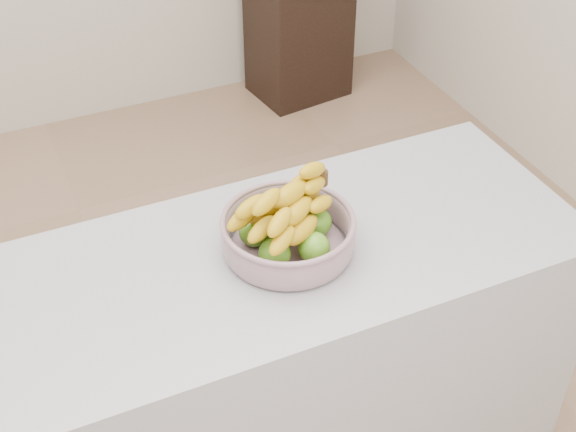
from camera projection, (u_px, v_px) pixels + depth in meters
name	position (u px, v px, depth m)	size (l,w,h in m)	color
ground	(165.00, 425.00, 2.57)	(4.00, 4.00, 0.00)	#95745B
counter	(187.00, 411.00, 2.06)	(2.00, 0.60, 0.90)	#A5A6AE
cabinet	(299.00, 21.00, 4.02)	(0.44, 0.36, 0.80)	black
fruit_bowl	(288.00, 230.00, 1.84)	(0.31, 0.31, 0.18)	#9EA6BE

